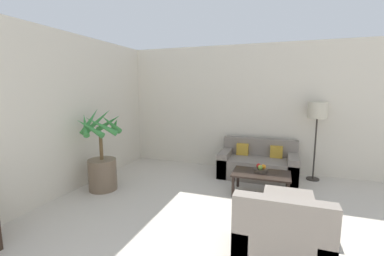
{
  "coord_description": "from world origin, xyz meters",
  "views": [
    {
      "loc": [
        -0.02,
        0.53,
        1.77
      ],
      "look_at": [
        -1.69,
        5.26,
        1.0
      ],
      "focal_mm": 24.0,
      "sensor_mm": 36.0,
      "label": 1
    }
  ],
  "objects_px": {
    "floor_lamp": "(317,114)",
    "orange_fruit": "(264,167)",
    "potted_palm": "(102,161)",
    "fruit_bowl": "(261,170)",
    "armchair": "(281,237)",
    "apple_red": "(259,166)",
    "apple_green": "(260,167)",
    "coffee_table": "(261,176)",
    "ottoman": "(288,209)",
    "sofa_loveseat": "(258,164)"
  },
  "relations": [
    {
      "from": "floor_lamp",
      "to": "orange_fruit",
      "type": "xyz_separation_m",
      "value": [
        -0.88,
        -1.01,
        -0.83
      ]
    },
    {
      "from": "potted_palm",
      "to": "floor_lamp",
      "type": "distance_m",
      "value": 4.06
    },
    {
      "from": "fruit_bowl",
      "to": "orange_fruit",
      "type": "height_order",
      "value": "orange_fruit"
    },
    {
      "from": "fruit_bowl",
      "to": "armchair",
      "type": "relative_size",
      "value": 0.26
    },
    {
      "from": "potted_palm",
      "to": "apple_red",
      "type": "height_order",
      "value": "potted_palm"
    },
    {
      "from": "apple_green",
      "to": "potted_palm",
      "type": "bearing_deg",
      "value": -164.92
    },
    {
      "from": "floor_lamp",
      "to": "fruit_bowl",
      "type": "height_order",
      "value": "floor_lamp"
    },
    {
      "from": "potted_palm",
      "to": "fruit_bowl",
      "type": "relative_size",
      "value": 6.11
    },
    {
      "from": "coffee_table",
      "to": "ottoman",
      "type": "distance_m",
      "value": 0.94
    },
    {
      "from": "apple_red",
      "to": "ottoman",
      "type": "bearing_deg",
      "value": -63.7
    },
    {
      "from": "sofa_loveseat",
      "to": "floor_lamp",
      "type": "distance_m",
      "value": 1.49
    },
    {
      "from": "sofa_loveseat",
      "to": "apple_red",
      "type": "height_order",
      "value": "sofa_loveseat"
    },
    {
      "from": "fruit_bowl",
      "to": "armchair",
      "type": "bearing_deg",
      "value": -78.68
    },
    {
      "from": "sofa_loveseat",
      "to": "orange_fruit",
      "type": "bearing_deg",
      "value": -78.94
    },
    {
      "from": "potted_palm",
      "to": "fruit_bowl",
      "type": "distance_m",
      "value": 2.75
    },
    {
      "from": "potted_palm",
      "to": "sofa_loveseat",
      "type": "distance_m",
      "value": 3.0
    },
    {
      "from": "apple_red",
      "to": "coffee_table",
      "type": "bearing_deg",
      "value": -62.49
    },
    {
      "from": "floor_lamp",
      "to": "orange_fruit",
      "type": "bearing_deg",
      "value": -131.2
    },
    {
      "from": "potted_palm",
      "to": "apple_green",
      "type": "distance_m",
      "value": 2.73
    },
    {
      "from": "sofa_loveseat",
      "to": "apple_green",
      "type": "bearing_deg",
      "value": -82.97
    },
    {
      "from": "sofa_loveseat",
      "to": "orange_fruit",
      "type": "height_order",
      "value": "sofa_loveseat"
    },
    {
      "from": "potted_palm",
      "to": "floor_lamp",
      "type": "height_order",
      "value": "floor_lamp"
    },
    {
      "from": "sofa_loveseat",
      "to": "apple_red",
      "type": "distance_m",
      "value": 0.84
    },
    {
      "from": "apple_red",
      "to": "floor_lamp",
      "type": "bearing_deg",
      "value": 45.73
    },
    {
      "from": "coffee_table",
      "to": "apple_green",
      "type": "distance_m",
      "value": 0.14
    },
    {
      "from": "orange_fruit",
      "to": "floor_lamp",
      "type": "bearing_deg",
      "value": 48.8
    },
    {
      "from": "floor_lamp",
      "to": "ottoman",
      "type": "bearing_deg",
      "value": -104.52
    },
    {
      "from": "potted_palm",
      "to": "orange_fruit",
      "type": "relative_size",
      "value": 18.97
    },
    {
      "from": "fruit_bowl",
      "to": "ottoman",
      "type": "height_order",
      "value": "fruit_bowl"
    },
    {
      "from": "apple_red",
      "to": "apple_green",
      "type": "relative_size",
      "value": 1.0
    },
    {
      "from": "apple_green",
      "to": "armchair",
      "type": "relative_size",
      "value": 0.09
    },
    {
      "from": "potted_palm",
      "to": "coffee_table",
      "type": "bearing_deg",
      "value": 14.65
    },
    {
      "from": "armchair",
      "to": "coffee_table",
      "type": "bearing_deg",
      "value": 101.25
    },
    {
      "from": "potted_palm",
      "to": "armchair",
      "type": "distance_m",
      "value": 3.15
    },
    {
      "from": "apple_red",
      "to": "armchair",
      "type": "xyz_separation_m",
      "value": [
        0.39,
        -1.78,
        -0.2
      ]
    },
    {
      "from": "potted_palm",
      "to": "sofa_loveseat",
      "type": "height_order",
      "value": "potted_palm"
    },
    {
      "from": "apple_red",
      "to": "armchair",
      "type": "distance_m",
      "value": 1.83
    },
    {
      "from": "sofa_loveseat",
      "to": "apple_green",
      "type": "height_order",
      "value": "sofa_loveseat"
    },
    {
      "from": "coffee_table",
      "to": "orange_fruit",
      "type": "distance_m",
      "value": 0.17
    },
    {
      "from": "armchair",
      "to": "apple_green",
      "type": "bearing_deg",
      "value": 101.83
    },
    {
      "from": "apple_red",
      "to": "ottoman",
      "type": "relative_size",
      "value": 0.13
    },
    {
      "from": "potted_palm",
      "to": "orange_fruit",
      "type": "bearing_deg",
      "value": 16.2
    },
    {
      "from": "floor_lamp",
      "to": "coffee_table",
      "type": "height_order",
      "value": "floor_lamp"
    },
    {
      "from": "armchair",
      "to": "ottoman",
      "type": "distance_m",
      "value": 0.84
    },
    {
      "from": "potted_palm",
      "to": "apple_green",
      "type": "height_order",
      "value": "potted_palm"
    },
    {
      "from": "fruit_bowl",
      "to": "apple_green",
      "type": "relative_size",
      "value": 2.97
    },
    {
      "from": "fruit_bowl",
      "to": "apple_red",
      "type": "bearing_deg",
      "value": 138.68
    },
    {
      "from": "floor_lamp",
      "to": "ottoman",
      "type": "distance_m",
      "value": 2.28
    },
    {
      "from": "floor_lamp",
      "to": "orange_fruit",
      "type": "relative_size",
      "value": 19.95
    },
    {
      "from": "coffee_table",
      "to": "apple_red",
      "type": "height_order",
      "value": "apple_red"
    }
  ]
}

